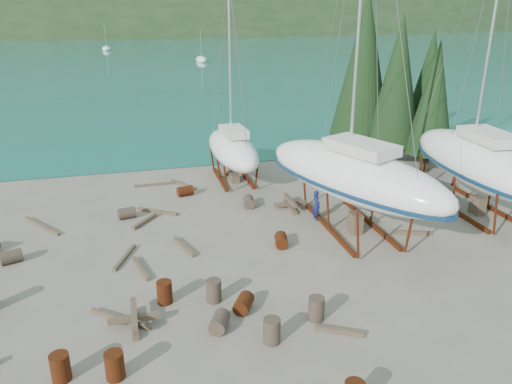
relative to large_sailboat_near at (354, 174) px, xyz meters
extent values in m
plane|color=#665E50|center=(-5.45, -3.19, -2.82)|extent=(600.00, 600.00, 0.00)
plane|color=#177577|center=(-5.45, 311.81, -2.82)|extent=(700.00, 700.00, 0.00)
ellipsoid|color=#1E3219|center=(-5.45, 316.81, -2.82)|extent=(800.00, 360.00, 110.00)
cube|color=beige|center=(-25.45, 186.81, -0.82)|extent=(6.00, 5.00, 4.00)
cube|color=#A54C2D|center=(-25.45, 186.81, 1.98)|extent=(6.60, 5.60, 1.60)
cube|color=beige|center=(24.55, 186.81, -0.82)|extent=(6.00, 5.00, 4.00)
cube|color=#A54C2D|center=(24.55, 186.81, 1.98)|extent=(6.60, 5.60, 1.60)
cylinder|color=black|center=(7.05, 8.81, -2.02)|extent=(0.36, 0.36, 1.60)
cone|color=black|center=(7.05, 8.81, 2.98)|extent=(3.60, 3.60, 8.40)
cylinder|color=black|center=(8.55, 6.81, -2.14)|extent=(0.36, 0.36, 1.36)
cone|color=black|center=(8.55, 6.81, 2.11)|extent=(3.06, 3.06, 7.14)
cylinder|color=black|center=(5.55, 10.81, -1.90)|extent=(0.36, 0.36, 1.84)
cone|color=black|center=(5.55, 10.81, 3.85)|extent=(4.14, 4.14, 9.66)
cylinder|color=black|center=(10.05, 9.81, -2.10)|extent=(0.36, 0.36, 1.44)
cone|color=black|center=(10.05, 9.81, 2.40)|extent=(3.24, 3.24, 7.56)
ellipsoid|color=white|center=(4.55, 76.81, -2.44)|extent=(2.00, 5.00, 1.40)
cylinder|color=silver|center=(4.55, 76.81, 0.41)|extent=(0.08, 0.08, 5.00)
ellipsoid|color=white|center=(-13.45, 106.81, -2.44)|extent=(2.00, 5.00, 1.40)
cylinder|color=silver|center=(-13.45, 106.81, 0.41)|extent=(0.08, 0.08, 5.00)
ellipsoid|color=white|center=(0.00, 0.02, -0.04)|extent=(7.29, 11.50, 2.59)
cube|color=#0E2A48|center=(0.00, -0.54, -0.89)|extent=(1.00, 1.94, 1.00)
cube|color=silver|center=(0.00, -0.54, 1.50)|extent=(2.93, 3.76, 0.50)
cube|color=#5B230F|center=(-1.13, 0.02, -2.72)|extent=(0.18, 6.11, 0.20)
cube|color=#5B230F|center=(1.13, 0.02, -2.72)|extent=(0.18, 6.11, 0.20)
cube|color=brown|center=(0.00, -0.54, -2.33)|extent=(0.50, 0.80, 0.98)
ellipsoid|color=white|center=(7.31, 0.45, -0.10)|extent=(3.69, 10.83, 2.52)
cube|color=#0E2A48|center=(7.31, -0.08, -0.91)|extent=(0.35, 1.93, 1.00)
cube|color=silver|center=(7.31, -0.08, 1.41)|extent=(1.88, 3.29, 0.50)
cylinder|color=silver|center=(7.31, 0.99, 7.67)|extent=(0.14, 0.14, 12.81)
cube|color=#5B230F|center=(6.22, 0.45, -2.72)|extent=(0.18, 5.87, 0.20)
cube|color=#5B230F|center=(8.40, 0.45, -2.72)|extent=(0.18, 5.87, 0.20)
cube|color=brown|center=(7.31, -0.08, -2.34)|extent=(0.50, 0.80, 0.96)
ellipsoid|color=white|center=(-4.11, 8.59, -0.84)|extent=(2.86, 7.81, 1.98)
cube|color=#0E2A48|center=(-4.11, 8.20, -1.38)|extent=(0.33, 1.40, 1.00)
cube|color=silver|center=(-4.11, 8.20, 0.39)|extent=(1.46, 2.38, 0.50)
cylinder|color=silver|center=(-4.11, 8.97, 4.86)|extent=(0.14, 0.14, 9.22)
cube|color=#5B230F|center=(-4.96, 8.59, -2.72)|extent=(0.18, 4.23, 0.20)
cube|color=#5B230F|center=(-3.27, 8.59, -2.72)|extent=(0.18, 4.23, 0.20)
cube|color=brown|center=(-4.11, 8.20, -2.58)|extent=(0.50, 0.80, 0.49)
imported|color=#121751|center=(-1.29, 1.40, -2.03)|extent=(0.43, 0.61, 1.57)
cylinder|color=#5B230F|center=(-12.91, -7.76, -2.38)|extent=(0.58, 0.58, 0.88)
cylinder|color=#2D2823|center=(-7.89, -6.54, -2.53)|extent=(0.90, 1.04, 0.58)
cylinder|color=#5B230F|center=(-7.42, 6.52, -2.53)|extent=(0.98, 0.74, 0.58)
cylinder|color=#2D2823|center=(-6.35, -7.66, -2.38)|extent=(0.58, 0.58, 0.88)
cylinder|color=#5B230F|center=(-3.95, -1.08, -2.53)|extent=(0.75, 0.98, 0.58)
cylinder|color=#2D2823|center=(-10.77, 4.01, -2.53)|extent=(0.98, 0.74, 0.58)
cylinder|color=#5B230F|center=(-11.36, -8.09, -2.38)|extent=(0.58, 0.58, 0.88)
cylinder|color=#2D2823|center=(-4.24, 3.93, -2.53)|extent=(0.70, 0.95, 0.58)
cylinder|color=#5B230F|center=(-6.83, -5.65, -2.53)|extent=(0.95, 1.05, 0.58)
cylinder|color=#5B230F|center=(-9.56, -4.40, -2.38)|extent=(0.58, 0.58, 0.88)
cylinder|color=#2D2823|center=(-15.71, 0.38, -2.53)|extent=(1.03, 0.85, 0.58)
cylinder|color=#2D2823|center=(-7.76, -4.77, -2.38)|extent=(0.58, 0.58, 0.88)
cylinder|color=#2D2823|center=(-4.47, -6.85, -2.38)|extent=(0.58, 0.58, 0.88)
cube|color=brown|center=(-8.84, 8.71, -2.75)|extent=(2.87, 0.16, 0.14)
cube|color=brown|center=(2.59, -1.55, -2.72)|extent=(1.66, 0.75, 0.19)
cube|color=brown|center=(-11.19, -5.17, -2.75)|extent=(2.08, 1.79, 0.15)
cube|color=brown|center=(-8.32, -0.18, -2.73)|extent=(0.81, 2.02, 0.17)
cube|color=brown|center=(-4.12, 9.90, -2.72)|extent=(1.25, 1.56, 0.19)
cube|color=brown|center=(-4.00, -7.81, -2.73)|extent=(1.54, 0.97, 0.17)
cube|color=brown|center=(-9.92, 3.16, -2.73)|extent=(1.36, 1.64, 0.19)
cube|color=brown|center=(-7.34, 8.24, -2.75)|extent=(1.34, 1.95, 0.15)
cube|color=brown|center=(-9.21, 4.33, -2.74)|extent=(2.06, 1.50, 0.16)
cube|color=brown|center=(-10.98, -0.52, -2.74)|extent=(1.03, 2.17, 0.15)
cube|color=brown|center=(-10.33, -1.69, -2.74)|extent=(0.68, 2.07, 0.17)
cube|color=brown|center=(-14.93, 3.95, -2.75)|extent=(1.96, 2.63, 0.15)
cube|color=brown|center=(-10.71, -5.60, -2.72)|extent=(0.20, 1.80, 0.20)
cube|color=brown|center=(-10.71, -5.60, -2.52)|extent=(1.80, 0.20, 0.20)
cube|color=brown|center=(-10.71, -5.60, -2.32)|extent=(0.20, 1.80, 0.20)
cube|color=brown|center=(-2.15, 3.05, -2.72)|extent=(0.20, 1.80, 0.20)
cube|color=brown|center=(-2.15, 3.05, -2.52)|extent=(1.80, 0.20, 0.20)
cube|color=brown|center=(-2.15, 3.05, -2.32)|extent=(0.20, 1.80, 0.20)
camera|label=1|loc=(-10.35, -20.79, 7.71)|focal=35.00mm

